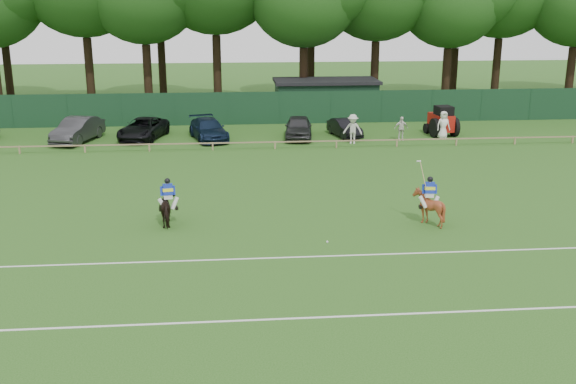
{
  "coord_description": "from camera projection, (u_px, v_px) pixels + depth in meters",
  "views": [
    {
      "loc": [
        -1.95,
        -24.41,
        9.3
      ],
      "look_at": [
        0.5,
        3.0,
        1.4
      ],
      "focal_mm": 42.0,
      "sensor_mm": 36.0,
      "label": 1
    }
  ],
  "objects": [
    {
      "name": "spectator_right",
      "position": [
        443.0,
        125.0,
        46.29
      ],
      "size": [
        1.01,
        0.72,
        1.93
      ],
      "primitive_type": "imported",
      "rotation": [
        0.0,
        0.0,
        0.12
      ],
      "color": "white",
      "rests_on": "ground"
    },
    {
      "name": "pitch_rail",
      "position": [
        259.0,
        142.0,
        43.22
      ],
      "size": [
        62.1,
        0.1,
        0.5
      ],
      "color": "#997F5B",
      "rests_on": "ground"
    },
    {
      "name": "rider_dark",
      "position": [
        168.0,
        193.0,
        28.48
      ],
      "size": [
        0.93,
        0.45,
        1.41
      ],
      "rotation": [
        0.0,
        0.0,
        3.33
      ],
      "color": "silver",
      "rests_on": "ground"
    },
    {
      "name": "perimeter_fence",
      "position": [
        254.0,
        108.0,
        51.61
      ],
      "size": [
        92.08,
        0.08,
        2.5
      ],
      "color": "#14351E",
      "rests_on": "ground"
    },
    {
      "name": "suv_black",
      "position": [
        143.0,
        129.0,
        46.34
      ],
      "size": [
        3.49,
        5.54,
        1.43
      ],
      "primitive_type": "imported",
      "rotation": [
        0.0,
        0.0,
        -0.23
      ],
      "color": "black",
      "rests_on": "ground"
    },
    {
      "name": "horse_chestnut",
      "position": [
        429.0,
        207.0,
        28.73
      ],
      "size": [
        1.38,
        1.52,
        1.52
      ],
      "primitive_type": "imported",
      "rotation": [
        0.0,
        0.0,
        3.02
      ],
      "color": "brown",
      "rests_on": "ground"
    },
    {
      "name": "spectator_left",
      "position": [
        353.0,
        129.0,
        44.75
      ],
      "size": [
        1.43,
        1.07,
        1.97
      ],
      "primitive_type": "imported",
      "rotation": [
        0.0,
        0.0,
        -0.3
      ],
      "color": "beige",
      "rests_on": "ground"
    },
    {
      "name": "tractor",
      "position": [
        442.0,
        121.0,
        47.39
      ],
      "size": [
        1.99,
        2.72,
        2.13
      ],
      "rotation": [
        0.0,
        0.0,
        0.12
      ],
      "color": "#A6170F",
      "rests_on": "ground"
    },
    {
      "name": "spectator_mid",
      "position": [
        401.0,
        129.0,
        45.8
      ],
      "size": [
        0.98,
        0.44,
        1.64
      ],
      "primitive_type": "imported",
      "rotation": [
        0.0,
        0.0,
        0.04
      ],
      "color": "silver",
      "rests_on": "ground"
    },
    {
      "name": "sedan_grey",
      "position": [
        78.0,
        130.0,
        45.39
      ],
      "size": [
        2.98,
        5.26,
        1.64
      ],
      "primitive_type": "imported",
      "rotation": [
        0.0,
        0.0,
        -0.27
      ],
      "color": "#2E2F31",
      "rests_on": "ground"
    },
    {
      "name": "pitch_lines",
      "position": [
        290.0,
        285.0,
        22.75
      ],
      "size": [
        60.0,
        5.1,
        0.01
      ],
      "color": "silver",
      "rests_on": "ground"
    },
    {
      "name": "horse_dark",
      "position": [
        169.0,
        208.0,
        28.67
      ],
      "size": [
        1.09,
        1.83,
        1.45
      ],
      "primitive_type": "imported",
      "rotation": [
        0.0,
        0.0,
        3.33
      ],
      "color": "black",
      "rests_on": "ground"
    },
    {
      "name": "utility_shed",
      "position": [
        326.0,
        98.0,
        54.92
      ],
      "size": [
        8.4,
        4.4,
        3.04
      ],
      "color": "#14331E",
      "rests_on": "ground"
    },
    {
      "name": "rider_chestnut",
      "position": [
        429.0,
        191.0,
        28.53
      ],
      "size": [
        0.93,
        0.63,
        2.05
      ],
      "rotation": [
        0.0,
        0.0,
        3.02
      ],
      "color": "silver",
      "rests_on": "ground"
    },
    {
      "name": "hatch_grey",
      "position": [
        298.0,
        127.0,
        46.51
      ],
      "size": [
        2.33,
        4.7,
        1.54
      ],
      "primitive_type": "imported",
      "rotation": [
        0.0,
        0.0,
        -0.12
      ],
      "color": "#2F2F31",
      "rests_on": "ground"
    },
    {
      "name": "estate_black",
      "position": [
        345.0,
        128.0,
        47.16
      ],
      "size": [
        2.13,
        3.94,
        1.23
      ],
      "primitive_type": "imported",
      "rotation": [
        0.0,
        0.0,
        0.23
      ],
      "color": "black",
      "rests_on": "ground"
    },
    {
      "name": "tree_row",
      "position": [
        273.0,
        108.0,
        59.79
      ],
      "size": [
        96.0,
        12.0,
        21.0
      ],
      "primitive_type": null,
      "color": "#26561C",
      "rests_on": "ground"
    },
    {
      "name": "sedan_navy",
      "position": [
        208.0,
        129.0,
        46.12
      ],
      "size": [
        3.16,
        5.25,
        1.42
      ],
      "primitive_type": "imported",
      "rotation": [
        0.0,
        0.0,
        0.25
      ],
      "color": "#111F37",
      "rests_on": "ground"
    },
    {
      "name": "ground",
      "position": [
        282.0,
        248.0,
        26.11
      ],
      "size": [
        160.0,
        160.0,
        0.0
      ],
      "primitive_type": "plane",
      "color": "#1E4C14",
      "rests_on": "ground"
    },
    {
      "name": "polo_ball",
      "position": [
        327.0,
        242.0,
        26.67
      ],
      "size": [
        0.09,
        0.09,
        0.09
      ],
      "primitive_type": "sphere",
      "color": "silver",
      "rests_on": "ground"
    }
  ]
}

